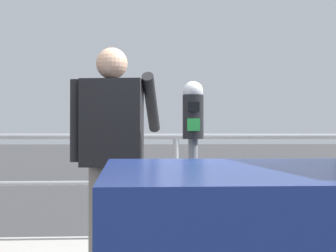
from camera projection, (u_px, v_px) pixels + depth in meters
The scene contains 3 objects.
parking_meter at pixel (193, 143), 4.33m from camera, with size 0.15×0.17×1.52m.
pedestrian_at_meter at pixel (112, 147), 4.48m from camera, with size 0.71×0.60×1.78m.
background_railing at pixel (176, 163), 6.43m from camera, with size 24.06×0.06×1.14m.
Camera 1 is at (-0.62, -3.94, 1.25)m, focal length 63.49 mm.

